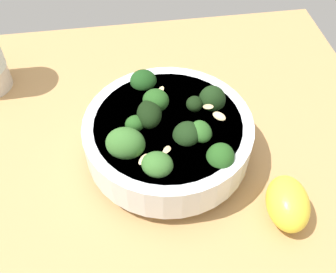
% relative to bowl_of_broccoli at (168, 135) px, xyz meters
% --- Properties ---
extents(ground_plane, '(0.70, 0.70, 0.04)m').
position_rel_bowl_of_broccoli_xyz_m(ground_plane, '(-0.02, 0.02, -0.06)').
color(ground_plane, tan).
extents(bowl_of_broccoli, '(0.22, 0.22, 0.10)m').
position_rel_bowl_of_broccoli_xyz_m(bowl_of_broccoli, '(0.00, 0.00, 0.00)').
color(bowl_of_broccoli, white).
rests_on(bowl_of_broccoli, ground_plane).
extents(lemon_wedge, '(0.08, 0.06, 0.05)m').
position_rel_bowl_of_broccoli_xyz_m(lemon_wedge, '(-0.11, -0.13, -0.02)').
color(lemon_wedge, yellow).
rests_on(lemon_wedge, ground_plane).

